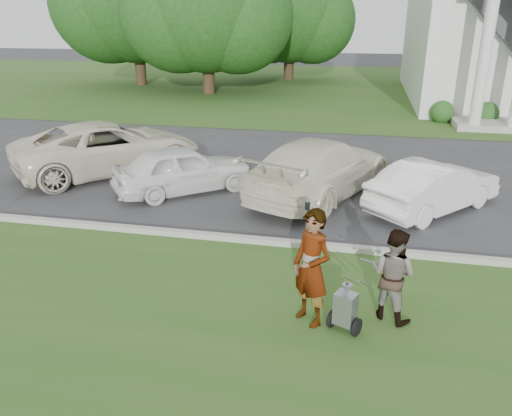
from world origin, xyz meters
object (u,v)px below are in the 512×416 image
(car_c, at_px, (320,167))
(car_b, at_px, (183,169))
(tree_left, at_px, (206,9))
(striping_cart, at_px, (346,309))
(car_a, at_px, (109,147))
(person_right, at_px, (393,275))
(parking_meter_near, at_px, (307,224))
(tree_back, at_px, (290,15))
(car_d, at_px, (434,186))
(tree_far, at_px, (135,0))
(person_left, at_px, (312,269))

(car_c, bearing_deg, car_b, 31.63)
(tree_left, height_order, car_b, tree_left)
(striping_cart, bearing_deg, car_a, 160.02)
(person_right, relative_size, parking_meter_near, 1.21)
(striping_cart, height_order, parking_meter_near, parking_meter_near)
(tree_left, height_order, striping_cart, tree_left)
(tree_back, relative_size, car_b, 2.42)
(striping_cart, xyz_separation_m, car_b, (-4.86, 5.95, 0.28))
(person_right, relative_size, car_d, 0.40)
(parking_meter_near, bearing_deg, car_a, 144.31)
(tree_left, bearing_deg, car_d, -57.57)
(tree_far, distance_m, car_a, 22.09)
(striping_cart, bearing_deg, tree_far, 142.88)
(striping_cart, height_order, car_d, car_d)
(person_left, relative_size, car_d, 0.50)
(car_a, height_order, car_c, car_a)
(parking_meter_near, distance_m, car_a, 8.56)
(tree_left, bearing_deg, parking_meter_near, -68.17)
(parking_meter_near, bearing_deg, car_d, 50.86)
(tree_back, height_order, person_right, tree_back)
(person_right, height_order, car_c, person_right)
(car_a, relative_size, car_d, 1.46)
(striping_cart, relative_size, car_a, 0.18)
(car_b, height_order, car_c, car_c)
(car_d, bearing_deg, tree_back, -31.78)
(person_right, height_order, car_d, person_right)
(car_a, relative_size, car_b, 1.48)
(tree_back, bearing_deg, car_b, -88.10)
(tree_left, xyz_separation_m, person_right, (10.45, -23.84, -4.30))
(person_right, relative_size, car_b, 0.41)
(parking_meter_near, xyz_separation_m, car_a, (-6.95, 5.00, -0.02))
(tree_back, height_order, striping_cart, tree_back)
(person_left, height_order, person_right, person_left)
(person_left, height_order, car_d, person_left)
(car_c, bearing_deg, parking_meter_near, 114.51)
(car_a, bearing_deg, tree_far, -24.75)
(tree_back, bearing_deg, striping_cart, -79.96)
(car_a, bearing_deg, car_b, -160.77)
(person_right, bearing_deg, tree_back, -47.64)
(striping_cart, distance_m, parking_meter_near, 2.54)
(tree_far, xyz_separation_m, person_left, (15.15, -27.24, -4.69))
(tree_left, height_order, tree_back, tree_left)
(car_a, xyz_separation_m, car_b, (3.00, -1.37, -0.14))
(tree_left, bearing_deg, car_c, -63.92)
(car_d, bearing_deg, person_right, 118.44)
(car_a, distance_m, car_d, 9.96)
(tree_far, relative_size, person_right, 7.20)
(tree_far, distance_m, tree_back, 11.22)
(car_a, bearing_deg, car_c, -142.86)
(car_c, relative_size, car_d, 1.38)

